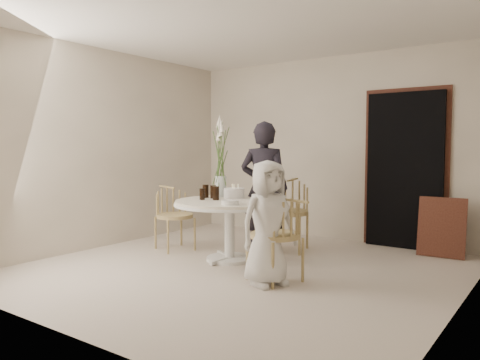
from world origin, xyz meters
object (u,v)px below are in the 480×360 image
Objects in this scene: table at (229,210)px; chair_right at (283,228)px; boy at (268,223)px; chair_left at (171,208)px; birthday_cake at (234,193)px; flower_vase at (221,158)px; chair_far at (290,203)px; girl at (264,188)px.

table is 1.53× the size of chair_right.
chair_right is at bearing -16.77° from boy.
chair_left is 1.00m from birthday_cake.
chair_left is 0.80× the size of flower_vase.
boy reaches higher than birthday_cake.
chair_far is 0.76× the size of boy.
flower_vase is (-1.37, 0.75, 0.67)m from chair_right.
table is 1.12m from chair_right.
girl reaches higher than boy.
boy is at bearing -88.75° from chair_left.
table is 1.07× the size of boy.
birthday_cake is (-0.24, -0.33, -0.05)m from girl.
chair_left is at bearing 96.06° from boy.
boy is (0.64, -1.59, 0.01)m from chair_far.
chair_far reaches higher than table.
chair_far is at bearing 74.90° from table.
chair_far is 1.61m from chair_left.
chair_right is (1.02, -0.47, -0.05)m from table.
chair_right is 1.34m from birthday_cake.
boy reaches higher than table.
flower_vase is (-0.49, -0.27, 0.38)m from girl.
birthday_cake reaches higher than chair_left.
flower_vase is at bearing 167.44° from birthday_cake.
boy is at bearing -24.10° from chair_right.
boy reaches higher than chair_right.
flower_vase reaches higher than chair_right.
birthday_cake is at bearing 36.22° from girl.
chair_right is at bearing 112.79° from girl.
boy reaches higher than chair_left.
boy is at bearing 106.33° from girl.
chair_left is 1.00m from flower_vase.
chair_right is 1.38m from girl.
flower_vase is (-0.62, -0.72, 0.62)m from chair_far.
birthday_cake is 0.51m from flower_vase.
flower_vase reaches higher than chair_far.
birthday_cake is at bearing -104.32° from chair_right.
chair_far is 1.13m from flower_vase.
boy is (1.97, -0.68, 0.07)m from chair_left.
chair_left is 0.68× the size of boy.
chair_left is (-1.33, -0.91, -0.07)m from chair_far.
chair_far is 1.09× the size of chair_right.
girl is (0.14, 0.55, 0.23)m from table.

